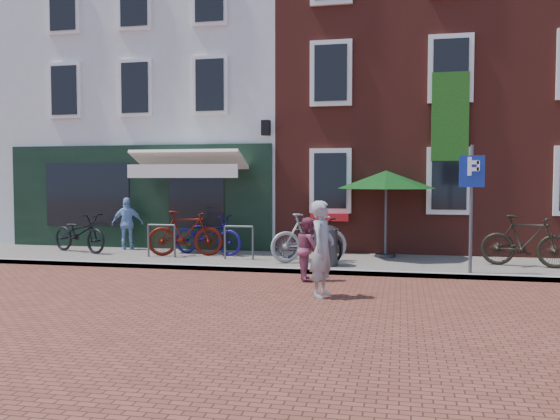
% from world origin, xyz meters
% --- Properties ---
extents(ground, '(80.00, 80.00, 0.00)m').
position_xyz_m(ground, '(0.00, 0.00, 0.00)').
color(ground, brown).
extents(sidewalk, '(24.00, 3.00, 0.10)m').
position_xyz_m(sidewalk, '(1.00, 1.50, 0.05)').
color(sidewalk, slate).
rests_on(sidewalk, ground).
extents(building_stucco, '(8.00, 8.00, 9.00)m').
position_xyz_m(building_stucco, '(-5.00, 7.00, 4.50)').
color(building_stucco, silver).
rests_on(building_stucco, ground).
extents(building_brick_mid, '(6.00, 8.00, 10.00)m').
position_xyz_m(building_brick_mid, '(2.00, 7.00, 5.00)').
color(building_brick_mid, maroon).
rests_on(building_brick_mid, ground).
extents(filler_left, '(7.00, 8.00, 9.00)m').
position_xyz_m(filler_left, '(-12.50, 7.00, 4.50)').
color(filler_left, silver).
rests_on(filler_left, ground).
extents(litter_bin, '(0.53, 0.53, 0.97)m').
position_xyz_m(litter_bin, '(0.69, 0.65, 0.60)').
color(litter_bin, '#39383B').
rests_on(litter_bin, sidewalk).
extents(parking_sign, '(0.50, 0.08, 2.64)m').
position_xyz_m(parking_sign, '(3.74, 0.24, 1.81)').
color(parking_sign, '#4C4C4F').
rests_on(parking_sign, sidewalk).
extents(parasol, '(2.42, 2.42, 2.26)m').
position_xyz_m(parasol, '(1.95, 2.40, 2.11)').
color(parasol, '#4C4C4F').
rests_on(parasol, sidewalk).
extents(woman, '(0.52, 0.68, 1.67)m').
position_xyz_m(woman, '(1.02, -2.31, 0.83)').
color(woman, gray).
rests_on(woman, ground).
extents(boy, '(0.65, 0.74, 1.27)m').
position_xyz_m(boy, '(0.52, -0.72, 0.64)').
color(boy, '#883C53').
rests_on(boy, ground).
extents(cafe_person, '(0.91, 0.61, 1.44)m').
position_xyz_m(cafe_person, '(-5.08, 2.51, 0.82)').
color(cafe_person, '#8EB5E4').
rests_on(cafe_person, sidewalk).
extents(bicycle_0, '(2.08, 1.32, 1.03)m').
position_xyz_m(bicycle_0, '(-6.04, 1.66, 0.62)').
color(bicycle_0, black).
rests_on(bicycle_0, sidewalk).
extents(bicycle_1, '(1.98, 0.99, 1.14)m').
position_xyz_m(bicycle_1, '(-3.00, 1.54, 0.67)').
color(bicycle_1, '#500F06').
rests_on(bicycle_1, sidewalk).
extents(bicycle_2, '(2.06, 1.06, 1.03)m').
position_xyz_m(bicycle_2, '(-2.55, 1.92, 0.62)').
color(bicycle_2, '#150C5E').
rests_on(bicycle_2, sidewalk).
extents(bicycle_3, '(1.92, 1.41, 1.14)m').
position_xyz_m(bicycle_3, '(0.24, 1.14, 0.67)').
color(bicycle_3, gray).
rests_on(bicycle_3, sidewalk).
extents(bicycle_4, '(2.05, 1.53, 1.03)m').
position_xyz_m(bicycle_4, '(0.19, 1.32, 0.62)').
color(bicycle_4, black).
rests_on(bicycle_4, sidewalk).
extents(bicycle_5, '(1.98, 0.96, 1.14)m').
position_xyz_m(bicycle_5, '(5.04, 1.40, 0.67)').
color(bicycle_5, black).
rests_on(bicycle_5, sidewalk).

